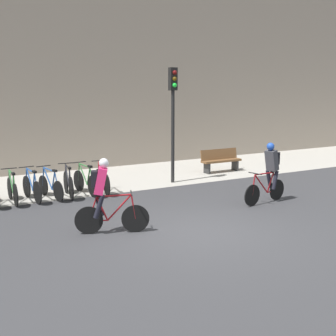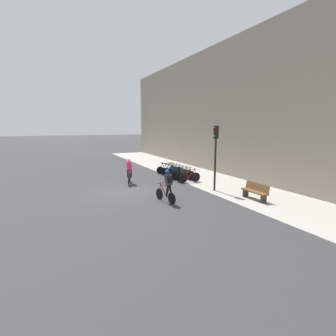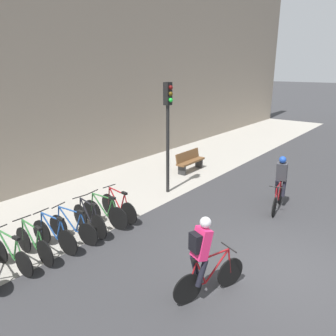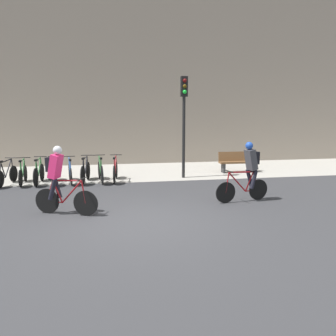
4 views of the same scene
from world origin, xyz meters
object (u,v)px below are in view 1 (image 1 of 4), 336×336
Objects in this scene: cyclist_pink at (104,194)px; traffic_light_pole at (173,104)px; cyclist_grey at (270,170)px; parked_bike_6 at (86,182)px; parked_bike_3 at (32,187)px; bench at (221,160)px; parked_bike_5 at (68,183)px; parked_bike_7 at (102,180)px; parked_bike_2 at (12,190)px; parked_bike_4 at (51,186)px.

cyclist_pink is 6.11m from traffic_light_pole.
cyclist_grey is 1.05× the size of parked_bike_6.
cyclist_pink reaches higher than parked_bike_6.
bench is (7.50, 1.03, 0.07)m from parked_bike_3.
cyclist_pink is 4.05m from parked_bike_6.
cyclist_pink is 4.02m from parked_bike_3.
parked_bike_5 is at bearing -170.86° from bench.
cyclist_grey reaches higher than parked_bike_7.
traffic_light_pole reaches higher than cyclist_grey.
cyclist_pink is 1.08× the size of parked_bike_2.
parked_bike_7 is at bearing 0.00° from parked_bike_3.
parked_bike_7 is at bearing 137.54° from cyclist_grey.
traffic_light_pole is (-1.13, 3.72, 1.77)m from cyclist_grey.
parked_bike_4 is 0.99× the size of parked_bike_7.
parked_bike_3 is at bearing 179.86° from parked_bike_4.
cyclist_pink is at bearing -135.11° from traffic_light_pole.
parked_bike_4 is at bearing -179.95° from parked_bike_7.
parked_bike_4 is at bearing -0.14° from parked_bike_3.
traffic_light_pole is at bearing -162.62° from bench.
parked_bike_5 is 0.98× the size of bench.
parked_bike_5 is at bearing 0.03° from parked_bike_2.
traffic_light_pole is (3.80, 0.22, 2.31)m from parked_bike_5.
parked_bike_6 is at bearing 0.08° from parked_bike_4.
traffic_light_pole is at bearing 106.95° from cyclist_grey.
parked_bike_2 is 1.00× the size of parked_bike_5.
parked_bike_4 is 1.00× the size of parked_bike_5.
bench is (6.74, 4.94, -0.48)m from cyclist_pink.
parked_bike_3 is 7.57m from bench.
parked_bike_2 is 2.21m from parked_bike_6.
traffic_light_pole reaches higher than parked_bike_6.
parked_bike_2 is at bearing 108.55° from cyclist_pink.
parked_bike_7 reaches higher than parked_bike_3.
cyclist_grey is at bearing -38.65° from parked_bike_6.
parked_bike_7 is (1.11, -0.00, -0.01)m from parked_bike_5.
parked_bike_3 is 0.99× the size of parked_bike_7.
parked_bike_6 is at bearing 179.99° from parked_bike_7.
bench is at bearing 72.09° from cyclist_grey.
traffic_light_pole is (3.25, 0.22, 2.31)m from parked_bike_6.
parked_bike_6 reaches higher than parked_bike_2.
cyclist_grey is 4.27m from traffic_light_pole.
parked_bike_7 is 3.56m from traffic_light_pole.
parked_bike_6 reaches higher than parked_bike_7.
cyclist_grey is 6.53m from parked_bike_4.
parked_bike_2 is 1.11m from parked_bike_4.
parked_bike_7 is 0.99× the size of bench.
parked_bike_3 is at bearing 0.01° from parked_bike_2.
parked_bike_6 is at bearing 141.35° from cyclist_grey.
traffic_light_pole reaches higher than parked_bike_7.
cyclist_grey is 5.22m from parked_bike_7.
parked_bike_4 is 4.94m from traffic_light_pole.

